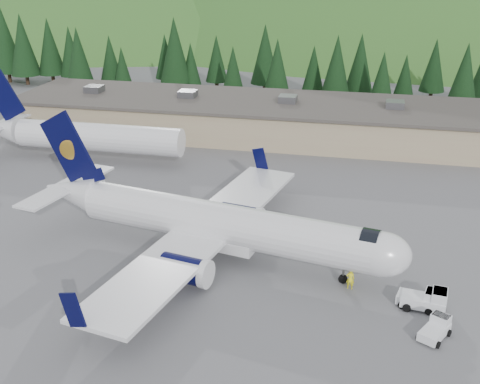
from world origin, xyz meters
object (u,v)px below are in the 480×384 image
ramp_worker (350,279)px  baggage_tug_a (428,300)px  baggage_tug_b (421,299)px  baggage_tug_c (436,328)px  airliner (215,224)px  terminal_building (253,117)px  second_airliner (79,135)px

ramp_worker → baggage_tug_a: bearing=166.2°
baggage_tug_b → baggage_tug_c: 3.76m
airliner → terminal_building: bearing=107.4°
baggage_tug_a → airliner: bearing=172.9°
baggage_tug_b → terminal_building: bearing=130.2°
second_airliner → ramp_worker: bearing=-34.6°
baggage_tug_c → airliner: bearing=94.8°
terminal_building → airliner: bearing=-84.0°
baggage_tug_b → baggage_tug_c: (0.81, -3.67, -0.08)m
second_airliner → terminal_building: 25.55m
baggage_tug_b → terminal_building: terminal_building is taller
second_airliner → ramp_worker: (36.10, -24.93, -2.40)m
airliner → baggage_tug_a: 18.98m
airliner → second_airliner: bearing=149.0°
baggage_tug_a → baggage_tug_c: baggage_tug_a is taller
second_airliner → baggage_tug_c: 52.13m
airliner → baggage_tug_b: airliner is taller
baggage_tug_a → ramp_worker: (-5.99, 1.73, 0.11)m
baggage_tug_c → terminal_building: size_ratio=0.04×
baggage_tug_b → baggage_tug_a: bearing=-7.5°
baggage_tug_a → baggage_tug_b: size_ratio=1.07×
airliner → ramp_worker: 12.80m
baggage_tug_c → terminal_building: 51.39m
airliner → second_airliner: 32.34m
baggage_tug_c → ramp_worker: size_ratio=1.67×
second_airliner → terminal_building: bearing=38.8°
ramp_worker → terminal_building: bearing=-66.2°
baggage_tug_c → ramp_worker: bearing=79.6°
baggage_tug_b → terminal_building: size_ratio=0.05×
airliner → baggage_tug_b: bearing=-3.4°
baggage_tug_b → terminal_building: (-21.72, 42.49, 1.89)m
airliner → baggage_tug_c: airliner is taller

